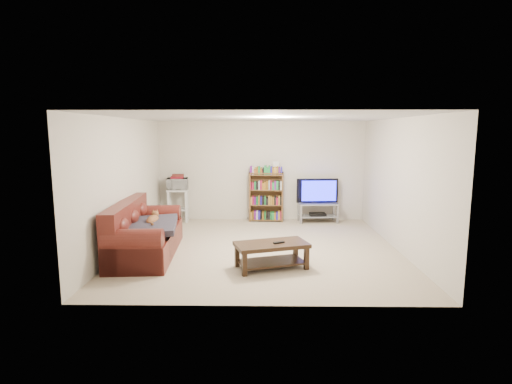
{
  "coord_description": "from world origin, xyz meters",
  "views": [
    {
      "loc": [
        0.01,
        -7.2,
        2.15
      ],
      "look_at": [
        -0.1,
        0.4,
        1.0
      ],
      "focal_mm": 28.0,
      "sensor_mm": 36.0,
      "label": 1
    }
  ],
  "objects_px": {
    "coffee_table": "(271,250)",
    "tv_stand": "(318,209)",
    "sofa": "(142,236)",
    "bookshelf": "(266,196)"
  },
  "relations": [
    {
      "from": "tv_stand",
      "to": "coffee_table",
      "type": "bearing_deg",
      "value": -113.9
    },
    {
      "from": "sofa",
      "to": "coffee_table",
      "type": "height_order",
      "value": "sofa"
    },
    {
      "from": "bookshelf",
      "to": "sofa",
      "type": "bearing_deg",
      "value": -126.02
    },
    {
      "from": "coffee_table",
      "to": "tv_stand",
      "type": "distance_m",
      "value": 3.5
    },
    {
      "from": "tv_stand",
      "to": "bookshelf",
      "type": "relative_size",
      "value": 0.8
    },
    {
      "from": "coffee_table",
      "to": "tv_stand",
      "type": "bearing_deg",
      "value": 52.24
    },
    {
      "from": "coffee_table",
      "to": "bookshelf",
      "type": "distance_m",
      "value": 3.4
    },
    {
      "from": "sofa",
      "to": "tv_stand",
      "type": "bearing_deg",
      "value": 33.15
    },
    {
      "from": "sofa",
      "to": "bookshelf",
      "type": "xyz_separation_m",
      "value": [
        2.22,
        2.72,
        0.28
      ]
    },
    {
      "from": "bookshelf",
      "to": "tv_stand",
      "type": "bearing_deg",
      "value": -1.44
    }
  ]
}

